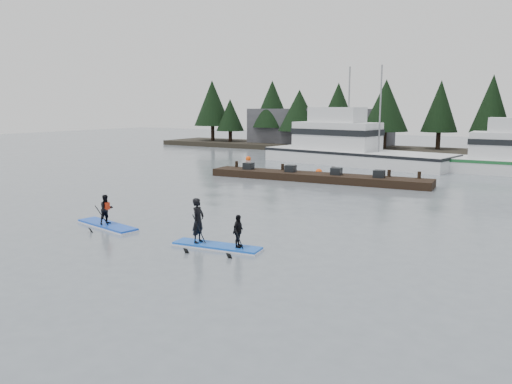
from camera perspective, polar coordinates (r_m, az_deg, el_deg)
The scene contains 10 objects.
ground at distance 20.23m, azimuth -8.99°, elevation -5.53°, with size 160.00×160.00×0.00m, color slate.
far_shore at distance 58.39m, azimuth 18.93°, elevation 4.33°, with size 70.00×8.00×0.60m, color #2D281E.
treeline at distance 58.42m, azimuth 18.92°, elevation 4.04°, with size 60.00×4.00×8.00m, color black, non-canonical shape.
waterfront_building at distance 64.64m, azimuth 7.19°, elevation 7.21°, with size 18.00×6.00×5.00m, color #4C4C51.
fishing_boat_large at distance 47.34m, azimuth 10.73°, elevation 4.09°, with size 18.09×7.52×9.92m.
floating_dock at distance 36.11m, azimuth 6.88°, elevation 1.69°, with size 16.15×2.15×0.54m, color black.
buoy_b at distance 39.92m, azimuth 7.18°, elevation 2.06°, with size 0.54×0.54×0.54m, color #FF4E0C.
buoy_a at distance 49.79m, azimuth -0.89°, elevation 3.66°, with size 0.52×0.52×0.52m, color #FF4E0C.
paddleboard_solo at distance 23.16m, azimuth -16.69°, elevation -2.75°, with size 3.65×1.49×1.87m.
paddleboard_duo at distance 18.99m, azimuth -4.81°, elevation -4.52°, with size 3.56×1.42×2.32m.
Camera 1 is at (12.79, -14.75, 5.29)m, focal length 35.00 mm.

